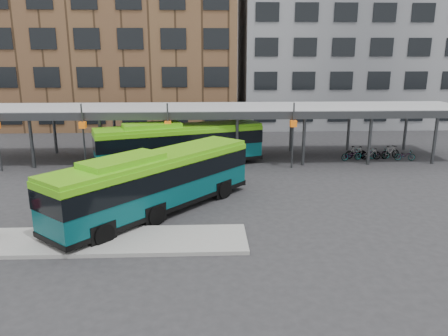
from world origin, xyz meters
TOP-DOWN VIEW (x-y plane):
  - ground at (0.00, 0.00)m, footprint 120.00×120.00m
  - boarding_island at (-5.50, -3.00)m, footprint 14.00×3.00m
  - canopy at (-0.06, 12.87)m, footprint 40.00×6.53m
  - building_brick at (-10.00, 32.00)m, footprint 26.00×14.00m
  - building_grey at (16.00, 32.00)m, footprint 24.00×14.00m
  - bus_front at (-2.97, 0.72)m, footprint 10.10×10.97m
  - bus_rear at (-2.27, 10.44)m, footprint 12.43×6.37m
  - bike_rack at (12.99, 12.09)m, footprint 5.94×1.59m

SIDE VIEW (x-z plane):
  - ground at x=0.00m, z-range 0.00..0.00m
  - boarding_island at x=-5.50m, z-range 0.00..0.18m
  - bike_rack at x=12.99m, z-range -0.06..1.00m
  - bus_rear at x=-2.27m, z-range 0.07..3.44m
  - bus_front at x=-2.97m, z-range 0.07..3.47m
  - canopy at x=-0.06m, z-range 1.51..6.31m
  - building_grey at x=16.00m, z-range 0.00..20.00m
  - building_brick at x=-10.00m, z-range 0.00..22.00m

